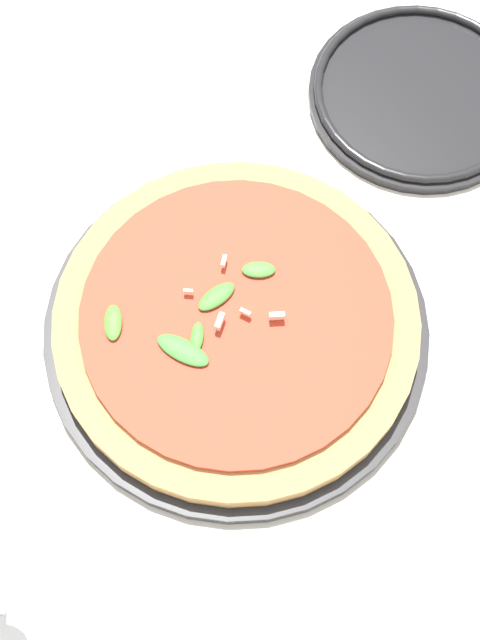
# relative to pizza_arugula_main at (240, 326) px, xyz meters

# --- Properties ---
(ground_plane) EXTENTS (6.00, 6.00, 0.00)m
(ground_plane) POSITION_rel_pizza_arugula_main_xyz_m (0.02, -0.00, -0.02)
(ground_plane) COLOR silver
(pizza_arugula_main) EXTENTS (0.31, 0.31, 0.05)m
(pizza_arugula_main) POSITION_rel_pizza_arugula_main_xyz_m (0.00, 0.00, 0.00)
(pizza_arugula_main) COLOR black
(pizza_arugula_main) RESTS_ON ground_plane
(side_plate_white) EXTENTS (0.20, 0.20, 0.02)m
(side_plate_white) POSITION_rel_pizza_arugula_main_xyz_m (-0.28, 0.05, -0.01)
(side_plate_white) COLOR black
(side_plate_white) RESTS_ON ground_plane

